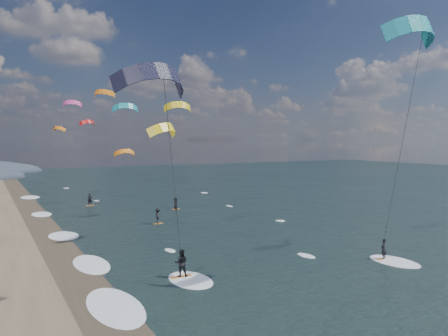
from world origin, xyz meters
TOP-DOWN VIEW (x-y plane):
  - ground at (0.00, 0.00)m, footprint 260.00×260.00m
  - wet_sand_strip at (-12.00, 10.00)m, footprint 3.00×240.00m
  - kitesurfer_near_a at (6.28, 0.58)m, footprint 7.52×8.26m
  - kitesurfer_near_b at (-8.37, 4.61)m, footprint 7.26×8.70m
  - far_kitesurfers at (-0.01, 33.12)m, footprint 10.35×17.98m
  - bg_kite_field at (-0.07, 55.81)m, footprint 11.20×71.13m
  - shoreline_surf at (-10.80, 14.75)m, footprint 2.40×79.40m

SIDE VIEW (x-z plane):
  - ground at x=0.00m, z-range 0.00..0.00m
  - shoreline_surf at x=-10.80m, z-range -0.06..0.06m
  - wet_sand_strip at x=-12.00m, z-range 0.00..0.01m
  - far_kitesurfers at x=-0.01m, z-range -0.03..1.71m
  - kitesurfer_near_b at x=-8.37m, z-range 2.13..15.74m
  - kitesurfer_near_a at x=6.28m, z-range 4.08..20.91m
  - bg_kite_field at x=-0.07m, z-range 7.28..18.23m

